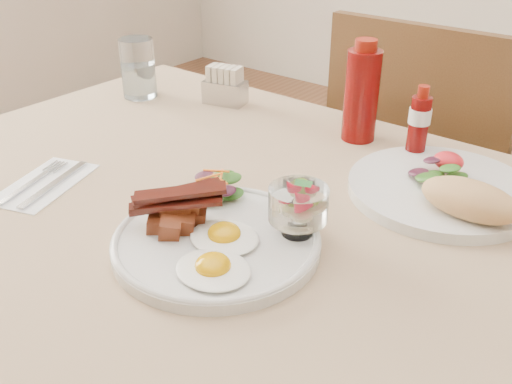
# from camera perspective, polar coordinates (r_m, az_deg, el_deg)

# --- Properties ---
(table) EXTENTS (1.33, 0.88, 0.75)m
(table) POSITION_cam_1_polar(r_m,az_deg,el_deg) (0.90, -0.08, -6.74)
(table) COLOR #54371A
(table) RESTS_ON ground
(chair_far) EXTENTS (0.42, 0.42, 0.93)m
(chair_far) POSITION_cam_1_polar(r_m,az_deg,el_deg) (1.48, 16.23, 0.96)
(chair_far) COLOR #54371A
(chair_far) RESTS_ON ground
(main_plate) EXTENTS (0.28, 0.28, 0.02)m
(main_plate) POSITION_cam_1_polar(r_m,az_deg,el_deg) (0.77, -3.97, -5.03)
(main_plate) COLOR silver
(main_plate) RESTS_ON table
(fried_eggs) EXTENTS (0.16, 0.18, 0.03)m
(fried_eggs) POSITION_cam_1_polar(r_m,az_deg,el_deg) (0.73, -3.73, -5.91)
(fried_eggs) COLOR white
(fried_eggs) RESTS_ON main_plate
(bacon_potato_pile) EXTENTS (0.12, 0.12, 0.06)m
(bacon_potato_pile) POSITION_cam_1_polar(r_m,az_deg,el_deg) (0.78, -7.88, -1.78)
(bacon_potato_pile) COLOR maroon
(bacon_potato_pile) RESTS_ON main_plate
(side_salad) EXTENTS (0.08, 0.07, 0.04)m
(side_salad) POSITION_cam_1_polar(r_m,az_deg,el_deg) (0.85, -3.80, 0.41)
(side_salad) COLOR #255115
(side_salad) RESTS_ON main_plate
(fruit_cup) EXTENTS (0.08, 0.08, 0.08)m
(fruit_cup) POSITION_cam_1_polar(r_m,az_deg,el_deg) (0.75, 4.27, -1.23)
(fruit_cup) COLOR white
(fruit_cup) RESTS_ON main_plate
(second_plate) EXTENTS (0.29, 0.29, 0.07)m
(second_plate) POSITION_cam_1_polar(r_m,az_deg,el_deg) (0.92, 18.64, 0.20)
(second_plate) COLOR silver
(second_plate) RESTS_ON table
(ketchup_bottle) EXTENTS (0.08, 0.08, 0.19)m
(ketchup_bottle) POSITION_cam_1_polar(r_m,az_deg,el_deg) (1.08, 10.51, 9.62)
(ketchup_bottle) COLOR #5C0605
(ketchup_bottle) RESTS_ON table
(hot_sauce_bottle) EXTENTS (0.05, 0.05, 0.13)m
(hot_sauce_bottle) POSITION_cam_1_polar(r_m,az_deg,el_deg) (1.02, 15.95, 6.51)
(hot_sauce_bottle) COLOR #5C0605
(hot_sauce_bottle) RESTS_ON table
(sugar_caddy) EXTENTS (0.10, 0.07, 0.08)m
(sugar_caddy) POSITION_cam_1_polar(r_m,az_deg,el_deg) (1.26, -3.12, 10.41)
(sugar_caddy) COLOR #ADADB1
(sugar_caddy) RESTS_ON table
(water_glass) EXTENTS (0.08, 0.08, 0.13)m
(water_glass) POSITION_cam_1_polar(r_m,az_deg,el_deg) (1.33, -11.68, 11.71)
(water_glass) COLOR white
(water_glass) RESTS_ON table
(napkin_cutlery) EXTENTS (0.15, 0.20, 0.01)m
(napkin_cutlery) POSITION_cam_1_polar(r_m,az_deg,el_deg) (0.99, -20.35, 0.80)
(napkin_cutlery) COLOR white
(napkin_cutlery) RESTS_ON table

